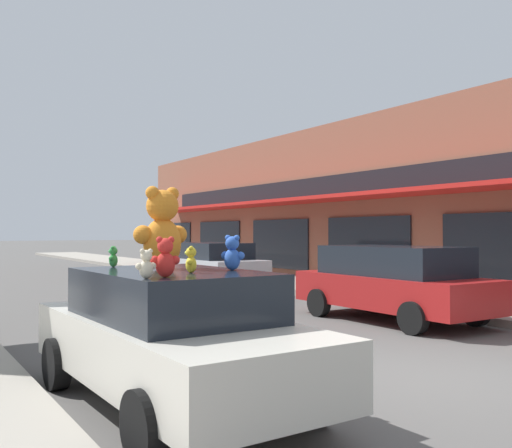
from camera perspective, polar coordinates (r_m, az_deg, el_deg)
name	(u,v)px	position (r m, az deg, el deg)	size (l,w,h in m)	color
ground_plane	(420,378)	(7.86, 16.04, -14.58)	(260.00, 260.00, 0.00)	#514F4C
storefront_row	(489,206)	(24.49, 22.29, 1.70)	(14.98, 35.80, 5.86)	brown
plush_art_car	(171,334)	(6.35, -8.46, -10.86)	(2.01, 4.31, 1.46)	beige
teddy_bear_giant	(162,229)	(6.53, -9.37, -0.53)	(0.70, 0.45, 0.93)	orange
teddy_bear_red	(165,258)	(5.33, -9.06, -3.34)	(0.29, 0.20, 0.38)	red
teddy_bear_blue	(232,253)	(6.26, -2.38, -2.94)	(0.24, 0.28, 0.39)	blue
teddy_bear_cream	(146,264)	(5.21, -10.92, -3.97)	(0.20, 0.12, 0.27)	beige
teddy_bear_green	(113,257)	(7.05, -14.09, -3.21)	(0.16, 0.18, 0.25)	green
teddy_bear_yellow	(191,260)	(5.87, -6.53, -3.60)	(0.17, 0.21, 0.28)	yellow
parked_car_far_center	(393,281)	(12.41, 13.52, -5.55)	(2.00, 4.39, 1.58)	maroon
parked_car_far_right	(210,264)	(19.05, -4.62, -3.99)	(2.06, 4.56, 1.53)	#B7B7BC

